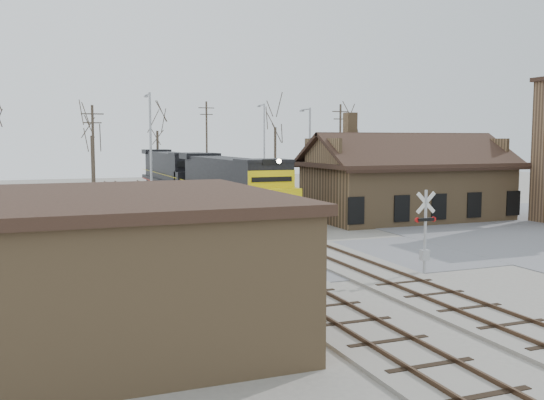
{
  "coord_description": "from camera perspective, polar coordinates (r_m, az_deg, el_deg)",
  "views": [
    {
      "loc": [
        -13.75,
        -26.58,
        5.9
      ],
      "look_at": [
        0.03,
        9.0,
        2.1
      ],
      "focal_mm": 40.0,
      "sensor_mm": 36.0,
      "label": 1
    }
  ],
  "objects": [
    {
      "name": "utility_pole_a",
      "position": [
        57.66,
        -16.46,
        4.3
      ],
      "size": [
        2.0,
        0.24,
        9.04
      ],
      "color": "#382D23",
      "rests_on": "ground"
    },
    {
      "name": "tree_e",
      "position": [
        75.0,
        7.49,
        7.19
      ],
      "size": [
        4.54,
        4.54,
        11.13
      ],
      "color": "#382D23",
      "rests_on": "ground"
    },
    {
      "name": "crossbuck_near",
      "position": [
        27.47,
        14.21,
        -3.14
      ],
      "size": [
        1.06,
        0.28,
        3.72
      ],
      "rotation": [
        0.0,
        0.0,
        -0.01
      ],
      "color": "#A5A8AD",
      "rests_on": "ground"
    },
    {
      "name": "streetlight_c",
      "position": [
        64.51,
        -0.77,
        5.23
      ],
      "size": [
        0.25,
        2.04,
        9.68
      ],
      "color": "#A5A8AD",
      "rests_on": "ground"
    },
    {
      "name": "depot",
      "position": [
        46.51,
        12.5,
        1.25
      ],
      "size": [
        15.2,
        9.31,
        7.9
      ],
      "color": "olive",
      "rests_on": "ground"
    },
    {
      "name": "tree_c",
      "position": [
        78.85,
        -10.76,
        7.26
      ],
      "size": [
        4.7,
        4.7,
        11.5
      ],
      "color": "#382D23",
      "rests_on": "ground"
    },
    {
      "name": "crossbuck_far",
      "position": [
        32.3,
        -9.21,
        -1.77
      ],
      "size": [
        1.03,
        0.38,
        3.67
      ],
      "rotation": [
        0.0,
        0.0,
        2.85
      ],
      "color": "#A5A8AD",
      "rests_on": "ground"
    },
    {
      "name": "commercial_building",
      "position": [
        18.97,
        -18.58,
        -5.98
      ],
      "size": [
        12.4,
        10.4,
        4.3
      ],
      "color": "olive",
      "rests_on": "ground"
    },
    {
      "name": "road",
      "position": [
        30.5,
        6.09,
        -5.47
      ],
      "size": [
        60.0,
        9.0,
        0.03
      ],
      "primitive_type": "cube",
      "color": "slate",
      "rests_on": "ground"
    },
    {
      "name": "ground",
      "position": [
        30.5,
        6.09,
        -5.49
      ],
      "size": [
        140.0,
        140.0,
        0.0
      ],
      "primitive_type": "plane",
      "color": "gray",
      "rests_on": "ground"
    },
    {
      "name": "utility_pole_c",
      "position": [
        66.79,
        6.43,
        4.97
      ],
      "size": [
        2.0,
        0.24,
        9.75
      ],
      "color": "#382D23",
      "rests_on": "ground"
    },
    {
      "name": "locomotive_lead",
      "position": [
        46.35,
        -3.86,
        1.43
      ],
      "size": [
        3.16,
        21.14,
        4.7
      ],
      "color": "black",
      "rests_on": "ground"
    },
    {
      "name": "tree_d",
      "position": [
        72.55,
        0.31,
        7.83
      ],
      "size": [
        4.93,
        4.93,
        12.08
      ],
      "color": "#382D23",
      "rests_on": "ground"
    },
    {
      "name": "streetlight_b",
      "position": [
        52.61,
        3.5,
        4.54
      ],
      "size": [
        0.25,
        2.04,
        8.63
      ],
      "color": "#A5A8AD",
      "rests_on": "ground"
    },
    {
      "name": "locomotive_trailing",
      "position": [
        67.06,
        -9.32,
        2.68
      ],
      "size": [
        3.16,
        21.14,
        4.45
      ],
      "color": "black",
      "rests_on": "ground"
    },
    {
      "name": "streetlight_a",
      "position": [
        47.62,
        -11.37,
        4.84
      ],
      "size": [
        0.25,
        2.04,
        9.49
      ],
      "color": "#A5A8AD",
      "rests_on": "ground"
    },
    {
      "name": "track_main",
      "position": [
        44.18,
        -2.85,
        -1.9
      ],
      "size": [
        3.4,
        90.0,
        0.24
      ],
      "color": "gray",
      "rests_on": "ground"
    },
    {
      "name": "tree_b",
      "position": [
        63.39,
        -16.62,
        6.76
      ],
      "size": [
        4.21,
        4.21,
        10.31
      ],
      "color": "#382D23",
      "rests_on": "ground"
    },
    {
      "name": "track_siding",
      "position": [
        42.99,
        -8.56,
        -2.17
      ],
      "size": [
        3.4,
        90.0,
        0.24
      ],
      "color": "gray",
      "rests_on": "ground"
    },
    {
      "name": "utility_pole_b",
      "position": [
        76.06,
        -6.16,
        5.39
      ],
      "size": [
        2.0,
        0.24,
        10.63
      ],
      "color": "#382D23",
      "rests_on": "ground"
    }
  ]
}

